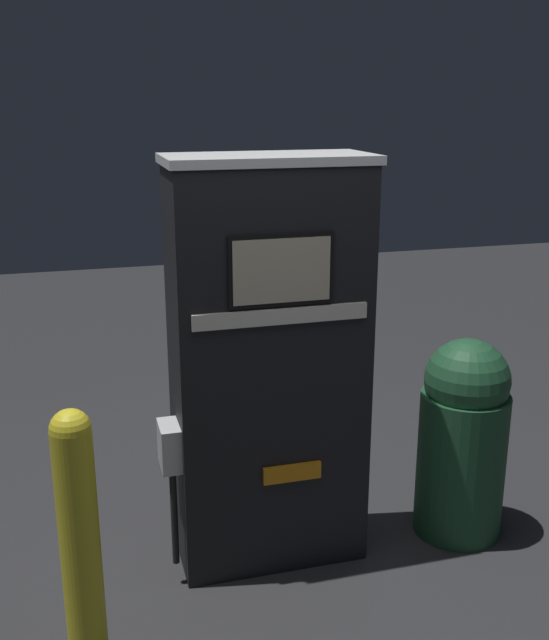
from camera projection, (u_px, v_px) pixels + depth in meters
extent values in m
plane|color=#2D2D30|center=(280.00, 573.00, 3.59)|extent=(14.00, 14.00, 0.00)
cube|color=black|center=(269.00, 463.00, 3.64)|extent=(0.89, 0.41, 0.97)
cube|color=black|center=(268.00, 271.00, 3.37)|extent=(0.89, 0.41, 0.95)
cube|color=silver|center=(268.00, 159.00, 3.23)|extent=(0.92, 0.44, 0.04)
cube|color=black|center=(281.00, 270.00, 3.16)|extent=(0.46, 0.01, 0.31)
cube|color=beige|center=(282.00, 271.00, 3.15)|extent=(0.43, 0.01, 0.28)
cube|color=silver|center=(282.00, 316.00, 3.21)|extent=(0.78, 0.02, 0.07)
cube|color=orange|center=(292.00, 473.00, 3.44)|extent=(0.28, 0.02, 0.08)
cube|color=silver|center=(170.00, 446.00, 3.38)|extent=(0.09, 0.19, 0.21)
cylinder|color=black|center=(174.00, 518.00, 3.42)|extent=(0.03, 0.03, 0.46)
cylinder|color=yellow|center=(81.00, 551.00, 2.88)|extent=(0.16, 0.16, 1.03)
sphere|color=yellow|center=(70.00, 429.00, 2.74)|extent=(0.16, 0.16, 0.16)
cylinder|color=#1E4C2D|center=(461.00, 463.00, 3.85)|extent=(0.45, 0.45, 0.76)
sphere|color=#1E4C2D|center=(467.00, 381.00, 3.72)|extent=(0.43, 0.43, 0.43)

